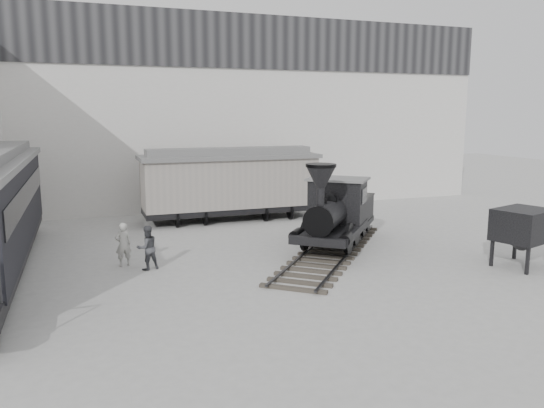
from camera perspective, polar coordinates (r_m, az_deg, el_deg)
name	(u,v)px	position (r m, az deg, el deg)	size (l,w,h in m)	color
ground	(319,279)	(18.11, 5.10, -8.01)	(90.00, 90.00, 0.00)	#9E9E9B
north_wall	(213,113)	(31.49, -6.35, 9.74)	(34.00, 2.51, 11.00)	silver
locomotive	(335,217)	(21.83, 6.82, -1.36)	(8.23, 9.30, 3.61)	#2E2925
boxcar	(230,182)	(27.62, -4.53, 2.35)	(9.21, 2.88, 3.77)	black
visitor_a	(123,244)	(20.04, -15.71, -4.20)	(0.59, 0.39, 1.61)	#B5B4AD
visitor_b	(147,248)	(19.38, -13.27, -4.59)	(0.78, 0.61, 1.60)	#46474C
coal_hopper	(523,229)	(21.15, 25.37, -2.46)	(2.33, 2.10, 2.12)	black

